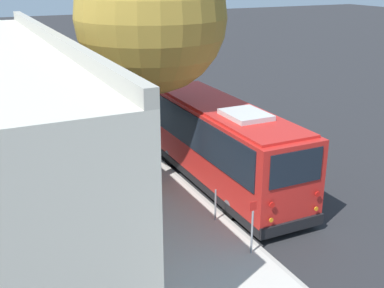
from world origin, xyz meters
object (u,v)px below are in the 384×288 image
at_px(parked_sedan_tan, 48,46).
at_px(sign_post_near, 252,227).
at_px(parked_sedan_black, 97,81).
at_px(parked_sedan_maroon, 132,108).
at_px(parked_sedan_gray, 60,55).
at_px(fire_hydrant, 119,128).
at_px(parked_sedan_blue, 75,66).
at_px(shuttle_bus, 222,141).
at_px(sign_post_far, 215,205).
at_px(street_tree, 149,7).

distance_m(parked_sedan_tan, sign_post_near, 40.68).
bearing_deg(parked_sedan_black, parked_sedan_maroon, -175.63).
distance_m(parked_sedan_gray, fire_hydrant, 23.04).
distance_m(parked_sedan_blue, parked_sedan_tan, 11.98).
relative_size(shuttle_bus, sign_post_near, 5.61).
bearing_deg(shuttle_bus, fire_hydrant, 16.12).
distance_m(sign_post_near, fire_hydrant, 11.72).
xyz_separation_m(parked_sedan_black, sign_post_near, (-22.51, 1.66, 0.41)).
relative_size(parked_sedan_gray, sign_post_near, 2.75).
bearing_deg(fire_hydrant, parked_sedan_black, -9.75).
distance_m(parked_sedan_black, sign_post_far, 20.40).
distance_m(parked_sedan_maroon, parked_sedan_gray, 19.73).
relative_size(shuttle_bus, parked_sedan_blue, 2.00).
relative_size(parked_sedan_tan, sign_post_near, 2.56).
bearing_deg(parked_sedan_maroon, sign_post_near, 169.29).
distance_m(sign_post_near, sign_post_far, 2.20).
bearing_deg(street_tree, parked_sedan_black, -7.67).
height_order(parked_sedan_black, parked_sedan_blue, parked_sedan_blue).
xyz_separation_m(parked_sedan_maroon, parked_sedan_black, (7.55, -0.08, 0.01)).
bearing_deg(shuttle_bus, parked_sedan_maroon, 1.27).
height_order(parked_sedan_black, sign_post_far, parked_sedan_black).
relative_size(parked_sedan_gray, sign_post_far, 4.16).
relative_size(parked_sedan_maroon, sign_post_far, 4.08).
relative_size(shuttle_bus, parked_sedan_maroon, 2.08).
relative_size(parked_sedan_blue, fire_hydrant, 5.71).
relative_size(shuttle_bus, parked_sedan_tan, 2.19).
xyz_separation_m(shuttle_bus, street_tree, (1.42, 2.26, 4.91)).
relative_size(street_tree, sign_post_near, 5.86).
xyz_separation_m(shuttle_bus, parked_sedan_maroon, (10.09, 0.15, -1.19)).
height_order(shuttle_bus, parked_sedan_tan, shuttle_bus).
height_order(parked_sedan_maroon, sign_post_near, sign_post_near).
height_order(shuttle_bus, fire_hydrant, shuttle_bus).
distance_m(shuttle_bus, fire_hydrant, 7.22).
bearing_deg(parked_sedan_gray, parked_sedan_black, -178.28).
xyz_separation_m(parked_sedan_tan, street_tree, (-34.37, 2.12, 6.07)).
bearing_deg(parked_sedan_maroon, shuttle_bus, 176.17).
distance_m(parked_sedan_gray, parked_sedan_tan, 5.97).
height_order(parked_sedan_tan, fire_hydrant, parked_sedan_tan).
bearing_deg(parked_sedan_maroon, street_tree, 161.67).
bearing_deg(parked_sedan_tan, shuttle_bus, -178.50).
distance_m(shuttle_bus, parked_sedan_black, 17.68).
height_order(parked_sedan_blue, street_tree, street_tree).
xyz_separation_m(parked_sedan_black, parked_sedan_gray, (12.18, 0.05, -0.00)).
bearing_deg(parked_sedan_gray, shuttle_bus, -178.30).
relative_size(parked_sedan_gray, parked_sedan_tan, 1.07).
distance_m(parked_sedan_tan, fire_hydrant, 28.99).
bearing_deg(parked_sedan_maroon, fire_hydrant, 146.62).
distance_m(shuttle_bus, parked_sedan_blue, 23.84).
bearing_deg(parked_sedan_tan, sign_post_near, 179.04).
relative_size(sign_post_far, fire_hydrant, 1.34).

